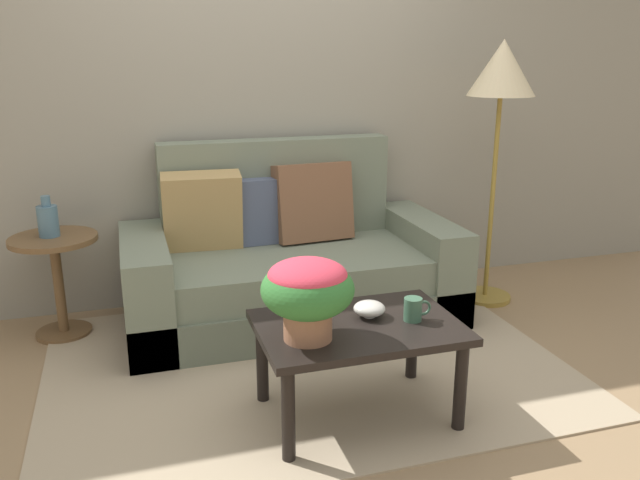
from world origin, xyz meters
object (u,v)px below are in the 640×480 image
(couch, at_px, (287,266))
(coffee_mug, at_px, (414,309))
(floor_lamp, at_px, (501,84))
(potted_plant, at_px, (308,289))
(snack_bowl, at_px, (369,309))
(table_vase, at_px, (48,220))
(side_table, at_px, (57,268))
(coffee_table, at_px, (358,337))

(couch, height_order, coffee_mug, couch)
(couch, distance_m, floor_lamp, 1.68)
(couch, bearing_deg, coffee_mug, -78.38)
(couch, bearing_deg, potted_plant, -100.58)
(snack_bowl, bearing_deg, floor_lamp, 39.84)
(couch, bearing_deg, table_vase, 174.87)
(coffee_mug, bearing_deg, floor_lamp, 46.56)
(coffee_mug, bearing_deg, potted_plant, -174.76)
(floor_lamp, bearing_deg, potted_plant, -143.15)
(side_table, distance_m, potted_plant, 1.76)
(side_table, xyz_separation_m, potted_plant, (1.06, -1.38, 0.25))
(coffee_mug, relative_size, snack_bowl, 0.90)
(couch, relative_size, floor_lamp, 1.18)
(coffee_mug, bearing_deg, table_vase, 139.34)
(couch, height_order, potted_plant, couch)
(side_table, bearing_deg, table_vase, 149.68)
(floor_lamp, height_order, snack_bowl, floor_lamp)
(coffee_table, xyz_separation_m, potted_plant, (-0.25, -0.08, 0.28))
(potted_plant, bearing_deg, table_vase, 127.75)
(couch, height_order, floor_lamp, floor_lamp)
(couch, distance_m, coffee_mug, 1.27)
(side_table, relative_size, table_vase, 2.57)
(potted_plant, bearing_deg, coffee_mug, 5.24)
(floor_lamp, relative_size, coffee_mug, 12.98)
(floor_lamp, distance_m, table_vase, 2.72)
(coffee_table, xyz_separation_m, floor_lamp, (1.29, 1.07, 1.00))
(couch, xyz_separation_m, snack_bowl, (0.08, -1.14, 0.16))
(couch, distance_m, snack_bowl, 1.15)
(couch, distance_m, potted_plant, 1.34)
(floor_lamp, bearing_deg, coffee_mug, -133.44)
(coffee_table, height_order, side_table, side_table)
(floor_lamp, height_order, coffee_mug, floor_lamp)
(table_vase, bearing_deg, coffee_mug, -40.66)
(coffee_mug, bearing_deg, coffee_table, 171.30)
(table_vase, bearing_deg, floor_lamp, -5.14)
(floor_lamp, distance_m, snack_bowl, 1.82)
(coffee_table, xyz_separation_m, snack_bowl, (0.07, 0.05, 0.10))
(coffee_table, distance_m, snack_bowl, 0.14)
(coffee_table, height_order, potted_plant, potted_plant)
(couch, relative_size, potted_plant, 5.13)
(couch, xyz_separation_m, side_table, (-1.30, 0.11, 0.08))
(coffee_mug, xyz_separation_m, table_vase, (-1.57, 1.35, 0.18))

